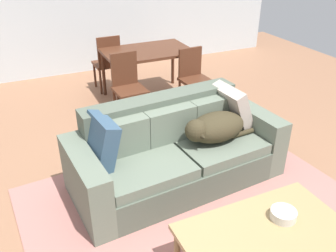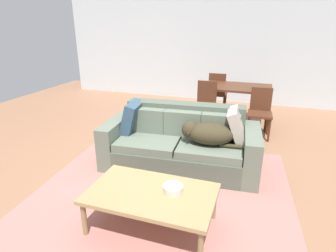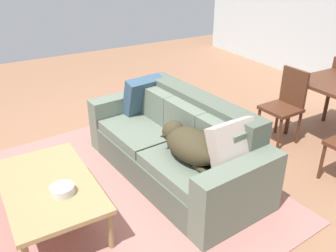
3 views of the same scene
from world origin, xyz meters
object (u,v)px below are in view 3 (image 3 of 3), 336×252
at_px(throw_pillow_by_left_arm, 143,96).
at_px(dining_chair_near_left, 286,103).
at_px(bowl_on_coffee_table, 62,190).
at_px(dog_on_left_cushion, 189,143).
at_px(coffee_table, 49,187).
at_px(throw_pillow_by_right_arm, 234,148).
at_px(couch, 177,147).

height_order(throw_pillow_by_left_arm, dining_chair_near_left, dining_chair_near_left).
bearing_deg(bowl_on_coffee_table, dog_on_left_cushion, 85.65).
distance_m(dog_on_left_cushion, coffee_table, 1.28).
bearing_deg(throw_pillow_by_right_arm, couch, -171.22).
bearing_deg(coffee_table, couch, 93.96).
bearing_deg(dog_on_left_cushion, couch, 159.01).
xyz_separation_m(dog_on_left_cushion, throw_pillow_by_left_arm, (-1.12, 0.11, 0.05)).
relative_size(coffee_table, bowl_on_coffee_table, 6.27).
relative_size(coffee_table, dining_chair_near_left, 1.35).
bearing_deg(dog_on_left_cushion, dining_chair_near_left, 97.45).
distance_m(coffee_table, dining_chair_near_left, 2.87).
distance_m(couch, coffee_table, 1.35).
xyz_separation_m(dog_on_left_cushion, bowl_on_coffee_table, (-0.09, -1.16, -0.14)).
height_order(dog_on_left_cushion, bowl_on_coffee_table, dog_on_left_cushion).
relative_size(dog_on_left_cushion, throw_pillow_by_right_arm, 1.70).
height_order(throw_pillow_by_right_arm, bowl_on_coffee_table, throw_pillow_by_right_arm).
relative_size(couch, coffee_table, 1.78).
distance_m(throw_pillow_by_left_arm, dining_chair_near_left, 1.71).
relative_size(throw_pillow_by_right_arm, bowl_on_coffee_table, 2.37).
xyz_separation_m(coffee_table, bowl_on_coffee_table, (0.20, 0.07, 0.07)).
bearing_deg(coffee_table, throw_pillow_by_right_arm, 66.17).
distance_m(coffee_table, bowl_on_coffee_table, 0.22).
bearing_deg(dog_on_left_cushion, throw_pillow_by_left_arm, 170.04).
bearing_deg(couch, coffee_table, -90.66).
xyz_separation_m(bowl_on_coffee_table, dining_chair_near_left, (-0.26, 2.79, 0.06)).
distance_m(throw_pillow_by_right_arm, dining_chair_near_left, 1.58).
height_order(couch, bowl_on_coffee_table, couch).
height_order(couch, dining_chair_near_left, dining_chair_near_left).
relative_size(throw_pillow_by_left_arm, dining_chair_near_left, 0.49).
bearing_deg(bowl_on_coffee_table, couch, 102.84).
relative_size(couch, throw_pillow_by_left_arm, 4.83).
bearing_deg(throw_pillow_by_right_arm, coffee_table, -113.83).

